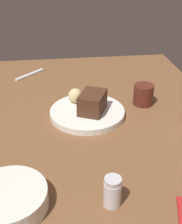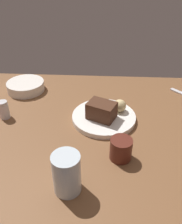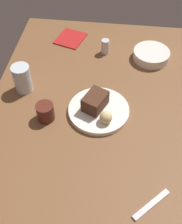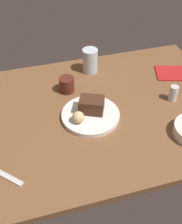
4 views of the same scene
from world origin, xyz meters
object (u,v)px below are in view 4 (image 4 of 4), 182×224
at_px(coffee_cup, 67,85).
at_px(chocolate_cake_slice, 92,105).
at_px(salt_shaker, 173,93).
at_px(water_glass, 90,61).
at_px(folded_napkin, 171,73).
at_px(dessert_spoon, 5,175).
at_px(bread_roll, 78,117).
at_px(dessert_plate, 91,115).

bearing_deg(coffee_cup, chocolate_cake_slice, 108.93).
relative_size(salt_shaker, coffee_cup, 1.01).
bearing_deg(water_glass, folded_napkin, 160.34).
xyz_separation_m(salt_shaker, dessert_spoon, (0.75, 0.21, -0.03)).
height_order(bread_roll, folded_napkin, bread_roll).
distance_m(dessert_plate, bread_roll, 0.08).
bearing_deg(folded_napkin, bread_roll, 22.96).
distance_m(salt_shaker, water_glass, 0.43).
relative_size(salt_shaker, folded_napkin, 0.49).
bearing_deg(folded_napkin, dessert_plate, 22.21).
distance_m(salt_shaker, dessert_spoon, 0.78).
bearing_deg(salt_shaker, chocolate_cake_slice, -1.02).
height_order(water_glass, folded_napkin, water_glass).
bearing_deg(bread_roll, folded_napkin, -157.04).
distance_m(chocolate_cake_slice, dessert_spoon, 0.44).
xyz_separation_m(water_glass, dessert_spoon, (0.46, 0.53, -0.06)).
relative_size(salt_shaker, dessert_spoon, 0.48).
relative_size(coffee_cup, folded_napkin, 0.49).
height_order(salt_shaker, coffee_cup, same).
xyz_separation_m(dessert_plate, salt_shaker, (-0.38, -0.01, 0.03)).
bearing_deg(dessert_plate, folded_napkin, -157.79).
distance_m(chocolate_cake_slice, folded_napkin, 0.50).
relative_size(dessert_plate, dessert_spoon, 1.63).
distance_m(bread_roll, water_glass, 0.40).
xyz_separation_m(salt_shaker, coffee_cup, (0.44, -0.19, 0.00)).
xyz_separation_m(bread_roll, coffee_cup, (-0.01, -0.24, -0.01)).
relative_size(dessert_plate, folded_napkin, 1.68).
relative_size(chocolate_cake_slice, bread_roll, 2.03).
xyz_separation_m(chocolate_cake_slice, bread_roll, (0.07, 0.05, -0.01)).
xyz_separation_m(coffee_cup, folded_napkin, (-0.53, 0.01, -0.03)).
xyz_separation_m(dessert_plate, dessert_spoon, (0.37, 0.20, -0.01)).
height_order(dessert_plate, folded_napkin, dessert_plate).
bearing_deg(dessert_spoon, folded_napkin, 70.88).
height_order(chocolate_cake_slice, coffee_cup, chocolate_cake_slice).
bearing_deg(coffee_cup, water_glass, -139.15).
height_order(chocolate_cake_slice, salt_shaker, chocolate_cake_slice).
distance_m(coffee_cup, folded_napkin, 0.53).
relative_size(bread_roll, coffee_cup, 0.69).
height_order(bread_roll, salt_shaker, salt_shaker).
bearing_deg(bread_roll, dessert_plate, -151.38).
distance_m(chocolate_cake_slice, bread_roll, 0.09).
bearing_deg(water_glass, coffee_cup, 40.85).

